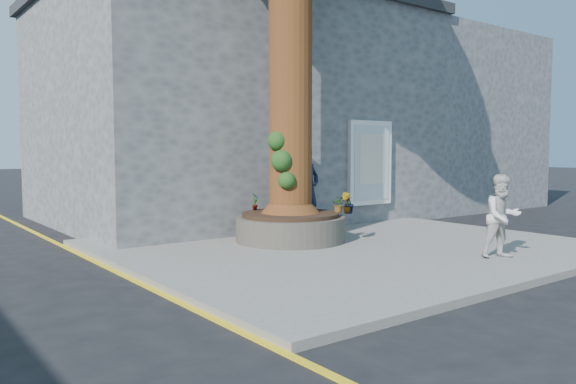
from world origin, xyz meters
TOP-DOWN VIEW (x-y plane):
  - ground at (0.00, 0.00)m, footprint 120.00×120.00m
  - pavement at (1.50, 1.00)m, footprint 9.00×8.00m
  - yellow_line at (-3.05, 1.00)m, footprint 0.10×30.00m
  - stone_shop at (2.50, 7.20)m, footprint 10.30×8.30m
  - neighbour_shop at (10.50, 7.20)m, footprint 6.00×8.00m
  - planter at (0.80, 2.00)m, footprint 2.30×2.30m
  - man at (1.99, 2.91)m, footprint 0.81×0.62m
  - woman at (2.67, -1.75)m, footprint 0.88×0.79m
  - shopping_bag at (2.23, 2.69)m, footprint 0.22×0.17m
  - plant_a at (0.47, 2.85)m, footprint 0.25×0.25m
  - plant_b at (1.65, 1.15)m, footprint 0.34×0.34m
  - plant_c at (1.64, 1.15)m, footprint 0.27×0.27m
  - plant_d at (1.65, 1.42)m, footprint 0.39×0.40m

SIDE VIEW (x-z plane):
  - ground at x=0.00m, z-range 0.00..0.00m
  - yellow_line at x=-3.05m, z-range 0.00..0.01m
  - pavement at x=1.50m, z-range 0.00..0.12m
  - shopping_bag at x=2.23m, z-range 0.12..0.40m
  - planter at x=0.80m, z-range 0.11..0.71m
  - woman at x=2.67m, z-range 0.12..1.60m
  - plant_d at x=1.65m, z-range 0.72..1.06m
  - plant_c at x=1.64m, z-range 0.72..1.07m
  - plant_a at x=0.47m, z-range 0.72..1.12m
  - plant_b at x=1.65m, z-range 0.72..1.16m
  - man at x=1.99m, z-range 0.12..2.12m
  - neighbour_shop at x=10.50m, z-range 0.00..6.00m
  - stone_shop at x=2.50m, z-range 0.01..6.31m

